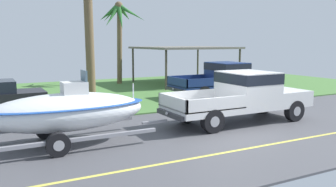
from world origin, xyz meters
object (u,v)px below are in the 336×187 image
(boat_on_trailer, at_px, (66,111))
(palm_tree_mid, at_px, (88,0))
(parked_pickup_background, at_px, (226,78))
(palm_tree_near_right, at_px, (119,21))
(pickup_truck_towing, at_px, (247,94))
(carport_awning, at_px, (184,48))

(boat_on_trailer, bearing_deg, palm_tree_mid, 69.15)
(boat_on_trailer, xyz_separation_m, parked_pickup_background, (9.92, 5.44, 0.05))
(boat_on_trailer, distance_m, palm_tree_near_right, 15.45)
(pickup_truck_towing, height_order, parked_pickup_background, pickup_truck_towing)
(palm_tree_mid, bearing_deg, pickup_truck_towing, -62.18)
(pickup_truck_towing, bearing_deg, carport_awning, 70.50)
(pickup_truck_towing, bearing_deg, parked_pickup_background, 59.74)
(pickup_truck_towing, xyz_separation_m, boat_on_trailer, (-6.74, 0.00, -0.05))
(carport_awning, xyz_separation_m, palm_tree_near_right, (-4.17, 1.88, 1.88))
(parked_pickup_background, bearing_deg, boat_on_trailer, -151.24)
(pickup_truck_towing, relative_size, boat_on_trailer, 1.02)
(palm_tree_near_right, bearing_deg, parked_pickup_background, -68.18)
(boat_on_trailer, bearing_deg, parked_pickup_background, 28.76)
(parked_pickup_background, relative_size, carport_awning, 0.94)
(pickup_truck_towing, distance_m, boat_on_trailer, 6.74)
(carport_awning, bearing_deg, parked_pickup_background, -98.65)
(parked_pickup_background, distance_m, palm_tree_mid, 8.39)
(pickup_truck_towing, bearing_deg, boat_on_trailer, 180.00)
(parked_pickup_background, bearing_deg, carport_awning, 81.35)
(parked_pickup_background, relative_size, palm_tree_near_right, 1.01)
(palm_tree_near_right, bearing_deg, carport_awning, -24.33)
(boat_on_trailer, xyz_separation_m, carport_awning, (10.86, 11.62, 1.55))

